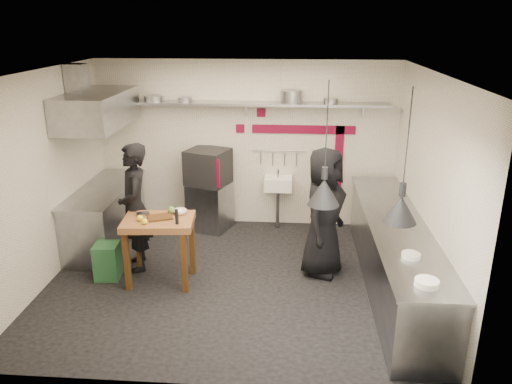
# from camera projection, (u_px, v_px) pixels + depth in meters

# --- Properties ---
(floor) EXTENTS (5.00, 5.00, 0.00)m
(floor) POSITION_uv_depth(u_px,v_px,m) (233.00, 280.00, 6.88)
(floor) COLOR black
(floor) RESTS_ON ground
(ceiling) EXTENTS (5.00, 5.00, 0.00)m
(ceiling) POSITION_uv_depth(u_px,v_px,m) (229.00, 73.00, 5.96)
(ceiling) COLOR beige
(ceiling) RESTS_ON floor
(wall_back) EXTENTS (5.00, 0.04, 2.80)m
(wall_back) POSITION_uv_depth(u_px,v_px,m) (246.00, 145.00, 8.40)
(wall_back) COLOR silver
(wall_back) RESTS_ON floor
(wall_front) EXTENTS (5.00, 0.04, 2.80)m
(wall_front) POSITION_uv_depth(u_px,v_px,m) (203.00, 257.00, 4.45)
(wall_front) COLOR silver
(wall_front) RESTS_ON floor
(wall_left) EXTENTS (0.04, 4.20, 2.80)m
(wall_left) POSITION_uv_depth(u_px,v_px,m) (44.00, 179.00, 6.60)
(wall_left) COLOR silver
(wall_left) RESTS_ON floor
(wall_right) EXTENTS (0.04, 4.20, 2.80)m
(wall_right) POSITION_uv_depth(u_px,v_px,m) (429.00, 188.00, 6.25)
(wall_right) COLOR silver
(wall_right) RESTS_ON floor
(red_band_horiz) EXTENTS (1.70, 0.02, 0.14)m
(red_band_horiz) POSITION_uv_depth(u_px,v_px,m) (303.00, 129.00, 8.22)
(red_band_horiz) COLOR maroon
(red_band_horiz) RESTS_ON wall_back
(red_band_vert) EXTENTS (0.14, 0.02, 1.10)m
(red_band_vert) POSITION_uv_depth(u_px,v_px,m) (339.00, 158.00, 8.34)
(red_band_vert) COLOR maroon
(red_band_vert) RESTS_ON wall_back
(red_tile_a) EXTENTS (0.14, 0.02, 0.14)m
(red_tile_a) POSITION_uv_depth(u_px,v_px,m) (261.00, 113.00, 8.18)
(red_tile_a) COLOR maroon
(red_tile_a) RESTS_ON wall_back
(red_tile_b) EXTENTS (0.14, 0.02, 0.14)m
(red_tile_b) POSITION_uv_depth(u_px,v_px,m) (240.00, 128.00, 8.30)
(red_tile_b) COLOR maroon
(red_tile_b) RESTS_ON wall_back
(back_shelf) EXTENTS (4.60, 0.34, 0.04)m
(back_shelf) POSITION_uv_depth(u_px,v_px,m) (245.00, 104.00, 7.99)
(back_shelf) COLOR gray
(back_shelf) RESTS_ON wall_back
(shelf_bracket_left) EXTENTS (0.04, 0.06, 0.24)m
(shelf_bracket_left) POSITION_uv_depth(u_px,v_px,m) (133.00, 107.00, 8.30)
(shelf_bracket_left) COLOR gray
(shelf_bracket_left) RESTS_ON wall_back
(shelf_bracket_mid) EXTENTS (0.04, 0.06, 0.24)m
(shelf_bracket_mid) POSITION_uv_depth(u_px,v_px,m) (246.00, 108.00, 8.17)
(shelf_bracket_mid) COLOR gray
(shelf_bracket_mid) RESTS_ON wall_back
(shelf_bracket_right) EXTENTS (0.04, 0.06, 0.24)m
(shelf_bracket_right) POSITION_uv_depth(u_px,v_px,m) (363.00, 110.00, 8.03)
(shelf_bracket_right) COLOR gray
(shelf_bracket_right) RESTS_ON wall_back
(pan_far_left) EXTENTS (0.36, 0.36, 0.09)m
(pan_far_left) POSITION_uv_depth(u_px,v_px,m) (154.00, 98.00, 8.08)
(pan_far_left) COLOR gray
(pan_far_left) RESTS_ON back_shelf
(pan_mid_left) EXTENTS (0.29, 0.29, 0.07)m
(pan_mid_left) POSITION_uv_depth(u_px,v_px,m) (185.00, 99.00, 8.04)
(pan_mid_left) COLOR gray
(pan_mid_left) RESTS_ON back_shelf
(stock_pot) EXTENTS (0.43, 0.43, 0.20)m
(stock_pot) POSITION_uv_depth(u_px,v_px,m) (292.00, 97.00, 7.90)
(stock_pot) COLOR gray
(stock_pot) RESTS_ON back_shelf
(pan_right) EXTENTS (0.26, 0.26, 0.08)m
(pan_right) POSITION_uv_depth(u_px,v_px,m) (331.00, 101.00, 7.88)
(pan_right) COLOR gray
(pan_right) RESTS_ON back_shelf
(oven_stand) EXTENTS (0.79, 0.76, 0.80)m
(oven_stand) POSITION_uv_depth(u_px,v_px,m) (210.00, 206.00, 8.46)
(oven_stand) COLOR gray
(oven_stand) RESTS_ON floor
(combi_oven) EXTENTS (0.80, 0.77, 0.58)m
(combi_oven) POSITION_uv_depth(u_px,v_px,m) (208.00, 167.00, 8.25)
(combi_oven) COLOR black
(combi_oven) RESTS_ON oven_stand
(oven_door) EXTENTS (0.44, 0.18, 0.46)m
(oven_door) POSITION_uv_depth(u_px,v_px,m) (207.00, 172.00, 7.96)
(oven_door) COLOR maroon
(oven_door) RESTS_ON combi_oven
(oven_glass) EXTENTS (0.34, 0.13, 0.34)m
(oven_glass) POSITION_uv_depth(u_px,v_px,m) (208.00, 172.00, 7.94)
(oven_glass) COLOR black
(oven_glass) RESTS_ON oven_door
(hand_sink) EXTENTS (0.46, 0.34, 0.22)m
(hand_sink) POSITION_uv_depth(u_px,v_px,m) (278.00, 184.00, 8.40)
(hand_sink) COLOR white
(hand_sink) RESTS_ON wall_back
(sink_tap) EXTENTS (0.03, 0.03, 0.14)m
(sink_tap) POSITION_uv_depth(u_px,v_px,m) (278.00, 173.00, 8.34)
(sink_tap) COLOR gray
(sink_tap) RESTS_ON hand_sink
(sink_drain) EXTENTS (0.06, 0.06, 0.66)m
(sink_drain) POSITION_uv_depth(u_px,v_px,m) (278.00, 209.00, 8.50)
(sink_drain) COLOR gray
(sink_drain) RESTS_ON floor
(utensil_rail) EXTENTS (0.90, 0.02, 0.02)m
(utensil_rail) POSITION_uv_depth(u_px,v_px,m) (279.00, 150.00, 8.35)
(utensil_rail) COLOR gray
(utensil_rail) RESTS_ON wall_back
(counter_right) EXTENTS (0.70, 3.80, 0.90)m
(counter_right) POSITION_uv_depth(u_px,v_px,m) (394.00, 256.00, 6.59)
(counter_right) COLOR gray
(counter_right) RESTS_ON floor
(counter_right_top) EXTENTS (0.76, 3.90, 0.03)m
(counter_right_top) POSITION_uv_depth(u_px,v_px,m) (397.00, 223.00, 6.43)
(counter_right_top) COLOR gray
(counter_right_top) RESTS_ON counter_right
(plate_stack) EXTENTS (0.31, 0.31, 0.07)m
(plate_stack) POSITION_uv_depth(u_px,v_px,m) (427.00, 283.00, 4.88)
(plate_stack) COLOR white
(plate_stack) RESTS_ON counter_right_top
(small_bowl_right) EXTENTS (0.21, 0.21, 0.05)m
(small_bowl_right) POSITION_uv_depth(u_px,v_px,m) (411.00, 255.00, 5.46)
(small_bowl_right) COLOR white
(small_bowl_right) RESTS_ON counter_right_top
(counter_left) EXTENTS (0.70, 1.90, 0.90)m
(counter_left) POSITION_uv_depth(u_px,v_px,m) (105.00, 217.00, 7.88)
(counter_left) COLOR gray
(counter_left) RESTS_ON floor
(counter_left_top) EXTENTS (0.76, 2.00, 0.03)m
(counter_left_top) POSITION_uv_depth(u_px,v_px,m) (102.00, 189.00, 7.72)
(counter_left_top) COLOR gray
(counter_left_top) RESTS_ON counter_left
(extractor_hood) EXTENTS (0.78, 1.60, 0.50)m
(extractor_hood) POSITION_uv_depth(u_px,v_px,m) (97.00, 109.00, 7.31)
(extractor_hood) COLOR gray
(extractor_hood) RESTS_ON ceiling
(hood_duct) EXTENTS (0.28, 0.28, 0.50)m
(hood_duct) POSITION_uv_depth(u_px,v_px,m) (77.00, 82.00, 7.20)
(hood_duct) COLOR gray
(hood_duct) RESTS_ON ceiling
(green_bin) EXTENTS (0.35, 0.35, 0.50)m
(green_bin) POSITION_uv_depth(u_px,v_px,m) (107.00, 261.00, 6.87)
(green_bin) COLOR #265C35
(green_bin) RESTS_ON floor
(prep_table) EXTENTS (0.97, 0.72, 0.92)m
(prep_table) POSITION_uv_depth(u_px,v_px,m) (160.00, 250.00, 6.71)
(prep_table) COLOR #925E35
(prep_table) RESTS_ON floor
(cutting_board) EXTENTS (0.38, 0.33, 0.02)m
(cutting_board) POSITION_uv_depth(u_px,v_px,m) (160.00, 217.00, 6.57)
(cutting_board) COLOR #472B12
(cutting_board) RESTS_ON prep_table
(pepper_mill) EXTENTS (0.06, 0.06, 0.20)m
(pepper_mill) POSITION_uv_depth(u_px,v_px,m) (177.00, 217.00, 6.36)
(pepper_mill) COLOR black
(pepper_mill) RESTS_ON prep_table
(lemon_a) EXTENTS (0.10, 0.10, 0.08)m
(lemon_a) POSITION_uv_depth(u_px,v_px,m) (140.00, 218.00, 6.47)
(lemon_a) COLOR yellow
(lemon_a) RESTS_ON prep_table
(lemon_b) EXTENTS (0.09, 0.09, 0.07)m
(lemon_b) POSITION_uv_depth(u_px,v_px,m) (145.00, 222.00, 6.37)
(lemon_b) COLOR yellow
(lemon_b) RESTS_ON prep_table
(veg_ball) EXTENTS (0.11, 0.11, 0.10)m
(veg_ball) POSITION_uv_depth(u_px,v_px,m) (171.00, 210.00, 6.71)
(veg_ball) COLOR #597E36
(veg_ball) RESTS_ON prep_table
(steel_tray) EXTENTS (0.20, 0.17, 0.03)m
(steel_tray) POSITION_uv_depth(u_px,v_px,m) (143.00, 214.00, 6.68)
(steel_tray) COLOR gray
(steel_tray) RESTS_ON prep_table
(bowl) EXTENTS (0.24, 0.24, 0.06)m
(bowl) POSITION_uv_depth(u_px,v_px,m) (180.00, 212.00, 6.71)
(bowl) COLOR white
(bowl) RESTS_ON prep_table
(heat_lamp_near) EXTENTS (0.41, 0.41, 1.41)m
(heat_lamp_near) POSITION_uv_depth(u_px,v_px,m) (326.00, 145.00, 5.49)
(heat_lamp_near) COLOR black
(heat_lamp_near) RESTS_ON ceiling
(heat_lamp_far) EXTENTS (0.44, 0.44, 1.40)m
(heat_lamp_far) POSITION_uv_depth(u_px,v_px,m) (406.00, 157.00, 4.97)
(heat_lamp_far) COLOR black
(heat_lamp_far) RESTS_ON ceiling
(chef_left) EXTENTS (0.64, 0.77, 1.83)m
(chef_left) POSITION_uv_depth(u_px,v_px,m) (135.00, 208.00, 6.96)
(chef_left) COLOR black
(chef_left) RESTS_ON floor
(chef_right) EXTENTS (0.89, 1.04, 1.82)m
(chef_right) POSITION_uv_depth(u_px,v_px,m) (324.00, 212.00, 6.81)
(chef_right) COLOR black
(chef_right) RESTS_ON floor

